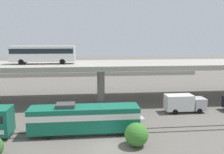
{
  "coord_description": "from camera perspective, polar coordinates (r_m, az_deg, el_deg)",
  "views": [
    {
      "loc": [
        -2.13,
        -24.58,
        12.53
      ],
      "look_at": [
        2.17,
        19.26,
        4.88
      ],
      "focal_mm": 36.32,
      "sensor_mm": 36.0,
      "label": 1
    }
  ],
  "objects": [
    {
      "name": "parked_car_2",
      "position": [
        83.18,
        2.15,
        2.62
      ],
      "size": [
        4.35,
        1.86,
        1.5
      ],
      "rotation": [
        0.0,
        0.0,
        3.14
      ],
      "color": "black",
      "rests_on": "pier_parking_lot"
    },
    {
      "name": "parked_car_0",
      "position": [
        81.95,
        6.83,
        2.45
      ],
      "size": [
        4.56,
        1.89,
        1.5
      ],
      "rotation": [
        0.0,
        0.0,
        3.14
      ],
      "color": "black",
      "rests_on": "pier_parking_lot"
    },
    {
      "name": "parked_car_3",
      "position": [
        78.78,
        1.29,
        2.22
      ],
      "size": [
        4.32,
        1.95,
        1.5
      ],
      "color": "black",
      "rests_on": "pier_parking_lot"
    },
    {
      "name": "ground_plane",
      "position": [
        27.67,
        -0.61,
        -17.08
      ],
      "size": [
        260.0,
        260.0,
        0.0
      ],
      "primitive_type": "plane",
      "color": "#605B54"
    },
    {
      "name": "rail_strip_near",
      "position": [
        30.59,
        -1.16,
        -14.21
      ],
      "size": [
        110.0,
        0.12,
        0.12
      ],
      "primitive_type": "cube",
      "color": "#59544C",
      "rests_on": "ground_plane"
    },
    {
      "name": "train_locomotive",
      "position": [
        30.39,
        -5.54,
        -10.09
      ],
      "size": [
        15.23,
        3.04,
        4.18
      ],
      "color": "#14664C",
      "rests_on": "ground_plane"
    },
    {
      "name": "transit_bus_on_overpass",
      "position": [
        44.97,
        -17.0,
        5.79
      ],
      "size": [
        12.0,
        2.68,
        3.4
      ],
      "color": "silver",
      "rests_on": "highway_overpass"
    },
    {
      "name": "rail_strip_far",
      "position": [
        31.92,
        -1.37,
        -13.15
      ],
      "size": [
        110.0,
        0.12,
        0.12
      ],
      "primitive_type": "cube",
      "color": "#59544C",
      "rests_on": "ground_plane"
    },
    {
      "name": "highway_overpass",
      "position": [
        44.97,
        -2.85,
        2.78
      ],
      "size": [
        96.0,
        12.01,
        7.62
      ],
      "color": "#9E998E",
      "rests_on": "ground_plane"
    },
    {
      "name": "harbor_water",
      "position": [
        103.36,
        -4.39,
        2.86
      ],
      "size": [
        140.0,
        36.0,
        0.01
      ],
      "primitive_type": "cube",
      "color": "#385B7A",
      "rests_on": "ground_plane"
    },
    {
      "name": "shrub_right",
      "position": [
        27.4,
        6.17,
        -14.2
      ],
      "size": [
        2.78,
        2.78,
        2.78
      ],
      "primitive_type": "sphere",
      "color": "#367729",
      "rests_on": "ground_plane"
    },
    {
      "name": "pier_parking_lot",
      "position": [
        80.49,
        -4.03,
        1.34
      ],
      "size": [
        67.9,
        11.3,
        1.31
      ],
      "primitive_type": "cube",
      "color": "#9E998E",
      "rests_on": "ground_plane"
    },
    {
      "name": "service_truck_east",
      "position": [
        40.55,
        17.61,
        -6.21
      ],
      "size": [
        6.8,
        2.46,
        3.04
      ],
      "color": "#B7B7BC",
      "rests_on": "ground_plane"
    },
    {
      "name": "parked_car_4",
      "position": [
        79.03,
        -7.02,
        2.18
      ],
      "size": [
        4.48,
        1.91,
        1.5
      ],
      "rotation": [
        0.0,
        0.0,
        3.14
      ],
      "color": "maroon",
      "rests_on": "pier_parking_lot"
    },
    {
      "name": "parked_car_1",
      "position": [
        78.73,
        -2.6,
        2.21
      ],
      "size": [
        4.35,
        1.87,
        1.5
      ],
      "rotation": [
        0.0,
        0.0,
        3.14
      ],
      "color": "maroon",
      "rests_on": "pier_parking_lot"
    }
  ]
}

